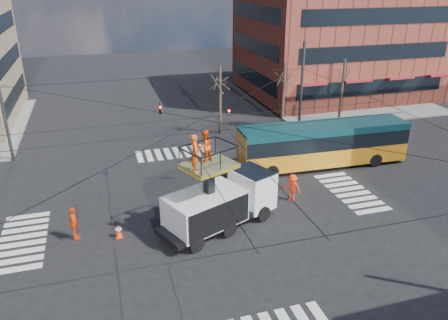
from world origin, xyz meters
The scene contains 13 objects.
ground centered at (0.00, 0.00, 0.00)m, with size 120.00×120.00×0.00m, color black.
sidewalk_ne centered at (21.00, 21.00, 0.06)m, with size 18.00×18.00×0.12m, color slate.
crosswalks centered at (0.00, 0.00, 0.01)m, with size 22.40×22.40×0.02m, color silver, non-canonical shape.
building_ne centered at (21.98, 23.98, 7.00)m, with size 20.06×16.06×14.00m.
overhead_network centered at (-0.07, 0.40, 4.29)m, with size 24.24×24.24×8.00m.
tree_a centered at (5.00, 13.50, 4.63)m, with size 2.00×2.00×6.00m.
tree_b centered at (11.00, 13.50, 4.63)m, with size 2.00×2.00×6.00m.
tree_c centered at (17.00, 13.50, 4.63)m, with size 2.00×2.00×6.00m.
utility_truck centered at (0.66, -1.54, 1.98)m, with size 7.34×4.86×6.01m.
city_bus centered at (10.24, 4.45, 1.73)m, with size 12.67×3.06×3.20m.
traffic_cone centered at (-5.00, -1.15, 0.38)m, with size 0.36×0.36×0.77m, color #FD400A.
worker_ground centered at (-7.24, -0.62, 0.94)m, with size 1.10×0.46×1.87m, color #FF4F10.
flagger centered at (5.78, 0.02, 0.89)m, with size 1.16×0.66×1.79m, color red.
Camera 1 is at (-5.29, -22.17, 13.20)m, focal length 35.00 mm.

